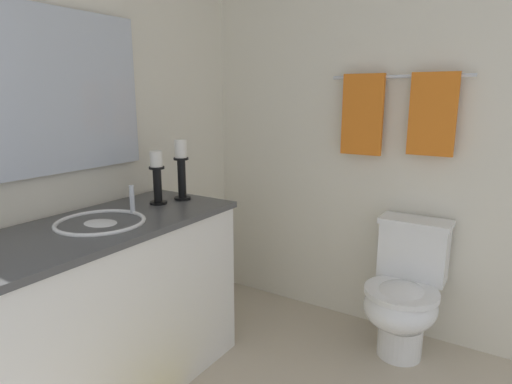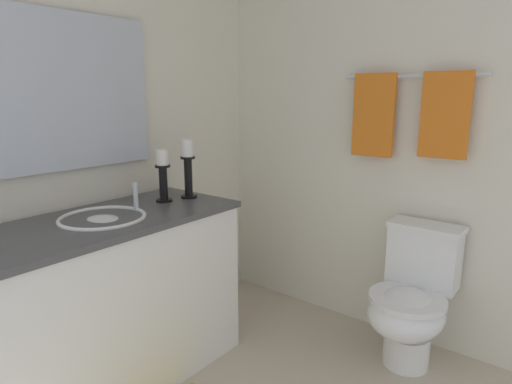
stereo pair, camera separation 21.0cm
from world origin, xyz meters
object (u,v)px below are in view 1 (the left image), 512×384
object	(u,v)px
towel_bar	(399,77)
towel_near_vanity	(362,115)
sink_basin	(101,231)
toilet	(404,293)
mirror	(50,92)
vanity_cabinet	(108,311)
candle_holder_tall	(181,168)
candle_holder_short	(157,176)
towel_center	(432,114)

from	to	relation	value
towel_bar	towel_near_vanity	bearing A→B (deg)	-174.66
sink_basin	toilet	world-z (taller)	sink_basin
mirror	sink_basin	bearing A→B (deg)	0.20
vanity_cabinet	towel_bar	bearing A→B (deg)	54.26
candle_holder_tall	towel_bar	world-z (taller)	towel_bar
candle_holder_tall	candle_holder_short	distance (m)	0.15
toilet	towel_near_vanity	size ratio (longest dim) A/B	1.62
vanity_cabinet	towel_near_vanity	xyz separation A→B (m)	(0.75, 1.29, 0.88)
candle_holder_tall	toilet	xyz separation A→B (m)	(1.10, 0.54, -0.67)
towel_bar	vanity_cabinet	bearing A→B (deg)	-125.74
candle_holder_tall	towel_bar	bearing A→B (deg)	39.23
sink_basin	candle_holder_short	distance (m)	0.44
vanity_cabinet	towel_near_vanity	distance (m)	1.73
sink_basin	towel_near_vanity	size ratio (longest dim) A/B	0.87
mirror	candle_holder_tall	size ratio (longest dim) A/B	3.03
candle_holder_short	towel_center	size ratio (longest dim) A/B	0.64
candle_holder_short	towel_center	xyz separation A→B (m)	(1.16, 0.89, 0.31)
vanity_cabinet	sink_basin	xyz separation A→B (m)	(-0.00, 0.00, 0.39)
toilet	mirror	bearing A→B (deg)	-142.00
sink_basin	towel_bar	bearing A→B (deg)	54.23
vanity_cabinet	mirror	bearing A→B (deg)	179.99
towel_near_vanity	candle_holder_tall	bearing A→B (deg)	-134.88
candle_holder_short	towel_center	world-z (taller)	towel_center
mirror	towel_bar	distance (m)	1.79
towel_bar	mirror	bearing A→B (deg)	-133.06
mirror	towel_near_vanity	xyz separation A→B (m)	(1.03, 1.29, -0.13)
towel_near_vanity	candle_holder_short	bearing A→B (deg)	-131.21
candle_holder_short	toilet	size ratio (longest dim) A/B	0.37
candle_holder_short	towel_near_vanity	size ratio (longest dim) A/B	0.61
candle_holder_short	towel_bar	distance (m)	1.43
candle_holder_tall	towel_near_vanity	size ratio (longest dim) A/B	0.71
mirror	towel_bar	size ratio (longest dim) A/B	1.29
vanity_cabinet	toilet	xyz separation A→B (m)	(1.10, 1.08, -0.07)
towel_near_vanity	towel_bar	bearing A→B (deg)	5.34
candle_holder_short	towel_near_vanity	xyz separation A→B (m)	(0.78, 0.89, 0.30)
toilet	towel_near_vanity	distance (m)	1.03
candle_holder_short	toilet	xyz separation A→B (m)	(1.14, 0.69, -0.65)
candle_holder_tall	toilet	distance (m)	1.40
candle_holder_tall	toilet	world-z (taller)	candle_holder_tall
sink_basin	vanity_cabinet	bearing A→B (deg)	-90.00
candle_holder_tall	sink_basin	bearing A→B (deg)	-90.52
sink_basin	candle_holder_tall	world-z (taller)	candle_holder_tall
candle_holder_short	towel_bar	world-z (taller)	towel_bar
vanity_cabinet	candle_holder_short	world-z (taller)	candle_holder_short
sink_basin	candle_holder_short	xyz separation A→B (m)	(-0.03, 0.39, 0.19)
candle_holder_tall	towel_center	bearing A→B (deg)	33.46
sink_basin	towel_bar	distance (m)	1.75
mirror	towel_center	bearing A→B (deg)	42.34
vanity_cabinet	towel_bar	size ratio (longest dim) A/B	1.72
towel_bar	towel_center	bearing A→B (deg)	-5.34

